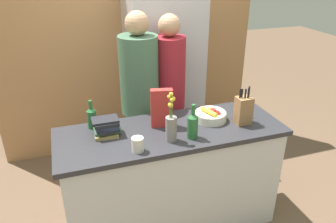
{
  "coord_description": "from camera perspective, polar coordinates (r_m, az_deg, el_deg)",
  "views": [
    {
      "loc": [
        -0.74,
        -2.12,
        2.16
      ],
      "look_at": [
        0.0,
        0.08,
        1.05
      ],
      "focal_mm": 35.0,
      "sensor_mm": 36.0,
      "label": 1
    }
  ],
  "objects": [
    {
      "name": "ground_plane",
      "position": [
        3.11,
        0.49,
        -18.26
      ],
      "size": [
        14.0,
        14.0,
        0.0
      ],
      "primitive_type": "plane",
      "color": "brown"
    },
    {
      "name": "bottle_wine",
      "position": [
        2.41,
        4.32,
        -2.33
      ],
      "size": [
        0.08,
        0.08,
        0.27
      ],
      "color": "#286633",
      "rests_on": "kitchen_island"
    },
    {
      "name": "kitchen_island",
      "position": [
        2.81,
        0.53,
        -11.43
      ],
      "size": [
        1.79,
        0.64,
        0.93
      ],
      "color": "silver",
      "rests_on": "ground_plane"
    },
    {
      "name": "fruit_bowl",
      "position": [
        2.71,
        7.5,
        -0.58
      ],
      "size": [
        0.26,
        0.26,
        0.11
      ],
      "color": "silver",
      "rests_on": "kitchen_island"
    },
    {
      "name": "book_stack",
      "position": [
        2.5,
        -10.66,
        -2.66
      ],
      "size": [
        0.21,
        0.17,
        0.13
      ],
      "color": "#99844C",
      "rests_on": "kitchen_island"
    },
    {
      "name": "person_in_blue",
      "position": [
        3.12,
        0.21,
        3.29
      ],
      "size": [
        0.3,
        0.3,
        1.71
      ],
      "rotation": [
        0.0,
        0.0,
        -0.29
      ],
      "color": "#383842",
      "rests_on": "ground_plane"
    },
    {
      "name": "back_wall_wood",
      "position": [
        3.8,
        -7.0,
        12.38
      ],
      "size": [
        2.99,
        0.12,
        2.6
      ],
      "color": "#AD7A4C",
      "rests_on": "ground_plane"
    },
    {
      "name": "bottle_vinegar",
      "position": [
        2.81,
        12.43,
        1.07
      ],
      "size": [
        0.08,
        0.08,
        0.23
      ],
      "color": "#286633",
      "rests_on": "kitchen_island"
    },
    {
      "name": "bottle_oil",
      "position": [
        2.62,
        -13.15,
        -0.94
      ],
      "size": [
        0.07,
        0.07,
        0.23
      ],
      "color": "#286633",
      "rests_on": "kitchen_island"
    },
    {
      "name": "refrigerator",
      "position": [
        3.64,
        -0.78,
        6.02
      ],
      "size": [
        0.76,
        0.63,
        1.88
      ],
      "color": "#B7B7BC",
      "rests_on": "ground_plane"
    },
    {
      "name": "flower_vase",
      "position": [
        2.36,
        0.55,
        -2.45
      ],
      "size": [
        0.08,
        0.08,
        0.38
      ],
      "color": "gray",
      "rests_on": "kitchen_island"
    },
    {
      "name": "cereal_box",
      "position": [
        2.55,
        -1.12,
        0.6
      ],
      "size": [
        0.18,
        0.09,
        0.31
      ],
      "color": "red",
      "rests_on": "kitchen_island"
    },
    {
      "name": "coffee_mug",
      "position": [
        2.28,
        -5.34,
        -5.69
      ],
      "size": [
        0.08,
        0.13,
        0.1
      ],
      "color": "silver",
      "rests_on": "kitchen_island"
    },
    {
      "name": "person_at_sink",
      "position": [
        2.99,
        -4.91,
        2.53
      ],
      "size": [
        0.34,
        0.34,
        1.75
      ],
      "rotation": [
        0.0,
        0.0,
        -0.3
      ],
      "color": "#383842",
      "rests_on": "ground_plane"
    },
    {
      "name": "knife_block",
      "position": [
        2.67,
        12.99,
        0.25
      ],
      "size": [
        0.12,
        0.1,
        0.31
      ],
      "color": "olive",
      "rests_on": "kitchen_island"
    }
  ]
}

